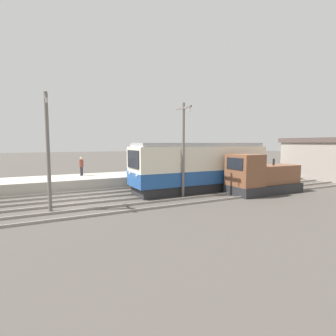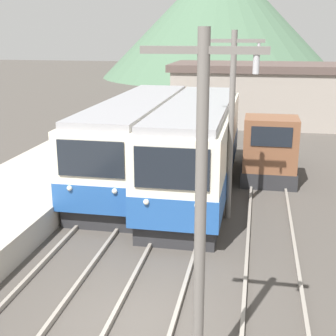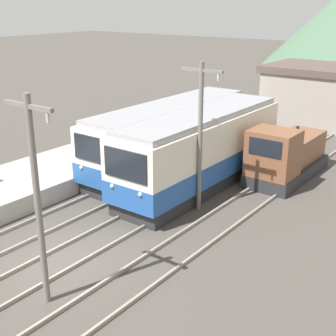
# 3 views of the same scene
# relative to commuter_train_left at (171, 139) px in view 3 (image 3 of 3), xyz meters

# --- Properties ---
(ground_plane) EXTENTS (200.00, 200.00, 0.00)m
(ground_plane) POSITION_rel_commuter_train_left_xyz_m (2.60, -10.65, -1.72)
(ground_plane) COLOR #47423D
(track_left) EXTENTS (1.54, 60.00, 0.14)m
(track_left) POSITION_rel_commuter_train_left_xyz_m (-0.00, -10.65, -1.65)
(track_left) COLOR gray
(track_left) RESTS_ON ground
(track_center) EXTENTS (1.54, 60.00, 0.14)m
(track_center) POSITION_rel_commuter_train_left_xyz_m (2.80, -10.65, -1.65)
(track_center) COLOR gray
(track_center) RESTS_ON ground
(track_right) EXTENTS (1.54, 60.00, 0.14)m
(track_right) POSITION_rel_commuter_train_left_xyz_m (5.80, -10.65, -1.65)
(track_right) COLOR gray
(track_right) RESTS_ON ground
(commuter_train_left) EXTENTS (2.84, 12.05, 3.70)m
(commuter_train_left) POSITION_rel_commuter_train_left_xyz_m (0.00, 0.00, 0.00)
(commuter_train_left) COLOR #28282B
(commuter_train_left) RESTS_ON ground
(commuter_train_center) EXTENTS (2.84, 11.44, 3.82)m
(commuter_train_center) POSITION_rel_commuter_train_left_xyz_m (2.80, -1.19, 0.05)
(commuter_train_center) COLOR #28282B
(commuter_train_center) RESTS_ON ground
(shunting_locomotive) EXTENTS (2.40, 5.95, 3.00)m
(shunting_locomotive) POSITION_rel_commuter_train_left_xyz_m (5.80, 2.31, -0.51)
(shunting_locomotive) COLOR #28282B
(shunting_locomotive) RESTS_ON ground
(catenary_mast_near) EXTENTS (2.00, 0.20, 6.58)m
(catenary_mast_near) POSITION_rel_commuter_train_left_xyz_m (4.31, -12.31, 1.89)
(catenary_mast_near) COLOR slate
(catenary_mast_near) RESTS_ON ground
(catenary_mast_mid) EXTENTS (2.00, 0.20, 6.58)m
(catenary_mast_mid) POSITION_rel_commuter_train_left_xyz_m (4.31, -3.69, 1.89)
(catenary_mast_mid) COLOR slate
(catenary_mast_mid) RESTS_ON ground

